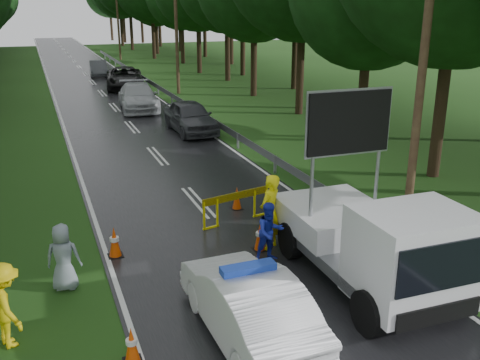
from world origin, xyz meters
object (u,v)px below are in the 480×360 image
queue_car_third (125,78)px  queue_car_fourth (98,68)px  police_sedan (248,305)px  queue_car_second (138,97)px  barrier (236,200)px  officer (270,212)px  queue_car_first (190,117)px  work_truck (374,241)px  civilian (270,232)px

queue_car_third → queue_car_fourth: queue_car_third is taller
police_sedan → queue_car_second: queue_car_second is taller
queue_car_third → queue_car_fourth: bearing=104.4°
barrier → officer: bearing=-97.3°
queue_car_first → queue_car_second: (-1.29, 7.02, -0.01)m
police_sedan → queue_car_third: size_ratio=0.74×
queue_car_first → queue_car_fourth: size_ratio=1.12×
work_truck → barrier: (-1.51, 4.74, -0.45)m
work_truck → queue_car_first: (0.50, 16.57, -0.38)m
queue_car_third → civilian: bearing=-84.8°
work_truck → officer: work_truck is taller
queue_car_first → queue_car_second: bearing=99.5°
work_truck → queue_car_second: 23.60m
civilian → queue_car_third: (1.46, 30.29, 0.03)m
work_truck → officer: 3.06m
queue_car_third → queue_car_first: bearing=-79.7°
police_sedan → queue_car_first: size_ratio=0.93×
civilian → queue_car_third: queue_car_third is taller
queue_car_fourth → barrier: bearing=-86.6°
barrier → officer: (0.18, -1.99, 0.31)m
work_truck → police_sedan: bearing=-166.3°
civilian → barrier: bearing=86.3°
civilian → officer: bearing=65.0°
officer → civilian: (-0.27, -0.63, -0.26)m
police_sedan → officer: size_ratio=2.11×
officer → queue_car_third: (1.19, 29.66, -0.22)m
civilian → queue_car_first: bearing=80.0°
police_sedan → civilian: bearing=-122.7°
barrier → officer: 2.02m
police_sedan → queue_car_fourth: police_sedan is taller
barrier → civilian: civilian is taller
officer → queue_car_fourth: 38.06m
barrier → officer: officer is taller
queue_car_fourth → queue_car_first: bearing=-82.2°
work_truck → queue_car_fourth: bearing=92.6°
queue_car_first → queue_car_third: size_ratio=0.80×
queue_car_second → queue_car_fourth: size_ratio=1.31×
police_sedan → barrier: bearing=-109.9°
queue_car_second → work_truck: bearing=-82.8°
work_truck → barrier: size_ratio=2.43×
queue_car_fourth → officer: bearing=-86.3°
queue_car_second → officer: bearing=-86.2°
queue_car_second → queue_car_third: 8.85m
work_truck → queue_car_fourth: size_ratio=1.32×
work_truck → officer: bearing=116.9°
civilian → queue_car_first: 14.60m
barrier → queue_car_first: size_ratio=0.48×
police_sedan → officer: (2.02, 3.50, 0.32)m
work_truck → barrier: bearing=108.8°
police_sedan → civilian: 3.36m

